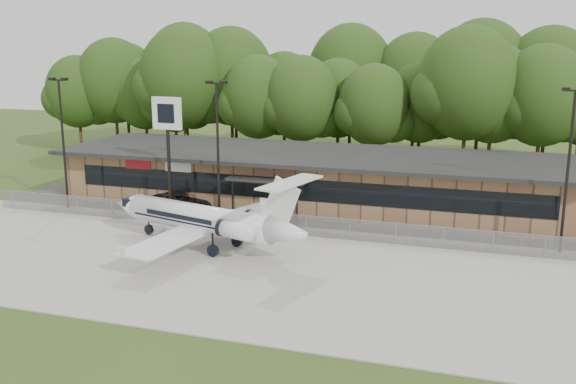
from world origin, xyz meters
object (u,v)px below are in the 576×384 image
(business_jet, at_px, (207,220))
(pole_sign, at_px, (167,126))
(terminal, at_px, (313,178))
(suv, at_px, (180,203))

(business_jet, height_order, pole_sign, pole_sign)
(terminal, relative_size, business_jet, 2.65)
(terminal, relative_size, pole_sign, 4.57)
(terminal, height_order, business_jet, business_jet)
(business_jet, bearing_deg, pole_sign, 148.61)
(business_jet, xyz_separation_m, suv, (-5.81, 7.54, -1.09))
(pole_sign, bearing_deg, terminal, 42.54)
(business_jet, bearing_deg, suv, 142.55)
(terminal, distance_m, suv, 10.80)
(terminal, distance_m, business_jet, 13.70)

